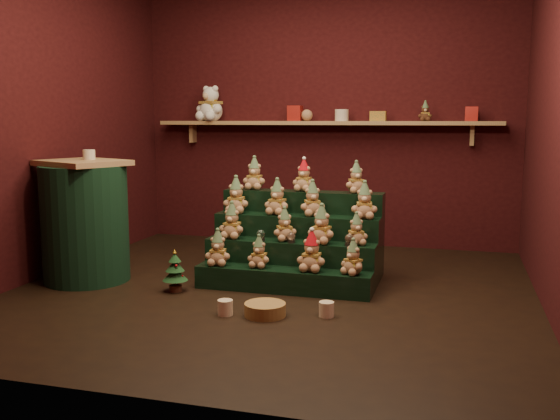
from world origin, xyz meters
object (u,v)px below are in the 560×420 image
(snow_globe_a, at_px, (261,235))
(mug_left, at_px, (225,308))
(side_table, at_px, (85,222))
(snow_globe_c, at_px, (349,240))
(wicker_basket, at_px, (265,310))
(mug_right, at_px, (326,309))
(white_bear, at_px, (211,99))
(brown_bear, at_px, (425,111))
(riser_tier_front, at_px, (283,280))
(mini_christmas_tree, at_px, (175,271))
(snow_globe_b, at_px, (291,237))

(snow_globe_a, bearing_deg, mug_left, -89.47)
(snow_globe_a, bearing_deg, side_table, -169.24)
(snow_globe_c, height_order, wicker_basket, snow_globe_c)
(wicker_basket, bearing_deg, snow_globe_c, 60.36)
(snow_globe_a, relative_size, wicker_basket, 0.33)
(mug_right, height_order, white_bear, white_bear)
(mug_left, bearing_deg, snow_globe_c, 49.62)
(brown_bear, bearing_deg, white_bear, 171.59)
(wicker_basket, height_order, brown_bear, brown_bear)
(mug_left, height_order, wicker_basket, mug_left)
(mug_left, height_order, brown_bear, brown_bear)
(riser_tier_front, distance_m, snow_globe_a, 0.42)
(mini_christmas_tree, bearing_deg, mug_right, -13.17)
(riser_tier_front, xyz_separation_m, snow_globe_c, (0.49, 0.16, 0.32))
(mug_left, bearing_deg, wicker_basket, 12.15)
(snow_globe_c, relative_size, side_table, 0.09)
(mug_left, bearing_deg, mug_right, 13.02)
(mini_christmas_tree, distance_m, brown_bear, 2.99)
(snow_globe_c, distance_m, side_table, 2.18)
(snow_globe_c, relative_size, white_bear, 0.20)
(brown_bear, bearing_deg, snow_globe_b, -127.42)
(mini_christmas_tree, xyz_separation_m, mug_right, (1.27, -0.30, -0.11))
(mini_christmas_tree, bearing_deg, snow_globe_a, 33.60)
(wicker_basket, bearing_deg, mug_left, -167.85)
(wicker_basket, xyz_separation_m, brown_bear, (0.91, 2.46, 1.37))
(snow_globe_b, height_order, mug_left, snow_globe_b)
(snow_globe_a, bearing_deg, mini_christmas_tree, -146.40)
(mini_christmas_tree, xyz_separation_m, wicker_basket, (0.86, -0.40, -0.12))
(snow_globe_b, relative_size, wicker_basket, 0.30)
(riser_tier_front, bearing_deg, mini_christmas_tree, -164.42)
(snow_globe_a, height_order, snow_globe_b, snow_globe_a)
(brown_bear, bearing_deg, snow_globe_a, -133.70)
(mini_christmas_tree, distance_m, mug_right, 1.31)
(mug_left, bearing_deg, riser_tier_front, 71.88)
(snow_globe_c, relative_size, mini_christmas_tree, 0.28)
(snow_globe_c, relative_size, wicker_basket, 0.33)
(snow_globe_a, height_order, side_table, side_table)
(riser_tier_front, relative_size, snow_globe_b, 16.13)
(snow_globe_a, bearing_deg, mug_right, -44.85)
(side_table, relative_size, wicker_basket, 3.53)
(brown_bear, bearing_deg, wicker_basket, -118.68)
(mug_right, distance_m, brown_bear, 2.77)
(riser_tier_front, distance_m, snow_globe_b, 0.35)
(snow_globe_b, xyz_separation_m, white_bear, (-1.35, 1.67, 1.15))
(mug_left, distance_m, brown_bear, 3.09)
(riser_tier_front, bearing_deg, side_table, -176.11)
(white_bear, bearing_deg, mug_right, -32.97)
(mini_christmas_tree, bearing_deg, white_bear, 104.01)
(mug_right, bearing_deg, riser_tier_front, 131.10)
(riser_tier_front, bearing_deg, brown_bear, 62.51)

